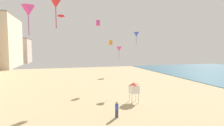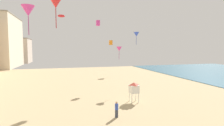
# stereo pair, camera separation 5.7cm
# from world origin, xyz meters

# --- Properties ---
(boardwalk_hotel_distant) EXTENTS (18.36, 13.12, 12.01)m
(boardwalk_hotel_distant) POSITION_xyz_m (-26.59, 90.37, 6.01)
(boardwalk_hotel_distant) COLOR #C6B29E
(boardwalk_hotel_distant) RESTS_ON ground
(kite_flyer) EXTENTS (0.34, 0.34, 1.64)m
(kite_flyer) POSITION_xyz_m (2.87, 11.39, 0.92)
(kite_flyer) COLOR #383D4C
(kite_flyer) RESTS_ON ground
(lifeguard_stand) EXTENTS (1.10, 1.10, 2.55)m
(lifeguard_stand) POSITION_xyz_m (6.54, 15.70, 1.84)
(lifeguard_stand) COLOR white
(lifeguard_stand) RESTS_ON ground
(kite_blue_delta) EXTENTS (0.98, 0.98, 2.24)m
(kite_blue_delta) POSITION_xyz_m (10.60, 24.39, 9.43)
(kite_blue_delta) COLOR blue
(kite_orange_box) EXTENTS (0.52, 0.52, 0.82)m
(kite_orange_box) POSITION_xyz_m (6.22, 25.74, 7.96)
(kite_orange_box) COLOR orange
(kite_magenta_box) EXTENTS (0.51, 0.51, 0.81)m
(kite_magenta_box) POSITION_xyz_m (3.08, 21.57, 10.73)
(kite_magenta_box) COLOR #DB3D9E
(kite_magenta_delta) EXTENTS (1.50, 1.50, 3.42)m
(kite_magenta_delta) POSITION_xyz_m (12.47, 39.98, 6.84)
(kite_magenta_delta) COLOR #DB3D9E
(kite_red_delta) EXTENTS (1.64, 1.64, 3.72)m
(kite_red_delta) POSITION_xyz_m (-2.85, 17.62, 12.36)
(kite_red_delta) COLOR red
(kite_red_parafoil) EXTENTS (1.41, 0.39, 0.55)m
(kite_red_parafoil) POSITION_xyz_m (-2.25, 31.79, 13.33)
(kite_red_parafoil) COLOR red
(kite_magenta_delta_2) EXTENTS (1.20, 1.20, 2.73)m
(kite_magenta_delta_2) POSITION_xyz_m (-5.18, 13.21, 10.35)
(kite_magenta_delta_2) COLOR #DB3D9E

